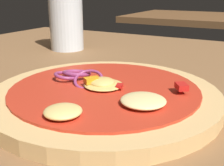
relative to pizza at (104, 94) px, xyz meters
name	(u,v)px	position (x,y,z in m)	size (l,w,h in m)	color
dining_table	(147,123)	(0.06, 0.00, -0.03)	(1.29, 1.08, 0.03)	brown
pizza	(104,94)	(0.00, 0.00, 0.00)	(0.29, 0.29, 0.04)	tan
beer_glass	(66,22)	(-0.25, 0.25, 0.06)	(0.08, 0.08, 0.14)	silver
background_table	(204,18)	(-0.15, 1.35, -0.03)	(0.80, 0.58, 0.03)	brown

